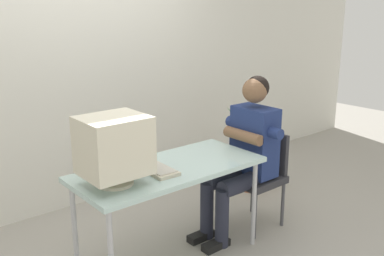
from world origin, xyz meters
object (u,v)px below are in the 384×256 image
(person_seated, at_px, (245,150))
(office_chair, at_px, (259,172))
(keyboard, at_px, (152,167))
(crt_monitor, at_px, (114,146))
(potted_plant, at_px, (253,158))
(desk, at_px, (169,174))

(person_seated, bearing_deg, office_chair, -0.00)
(keyboard, height_order, office_chair, office_chair)
(keyboard, height_order, person_seated, person_seated)
(crt_monitor, distance_m, person_seated, 1.26)
(crt_monitor, bearing_deg, keyboard, 13.40)
(office_chair, relative_size, potted_plant, 0.90)
(crt_monitor, xyz_separation_m, keyboard, (0.34, 0.08, -0.24))
(office_chair, xyz_separation_m, person_seated, (-0.19, 0.00, 0.24))
(office_chair, height_order, person_seated, person_seated)
(office_chair, bearing_deg, crt_monitor, -179.38)
(potted_plant, bearing_deg, desk, -160.10)
(keyboard, xyz_separation_m, office_chair, (1.07, -0.07, -0.28))
(crt_monitor, height_order, potted_plant, crt_monitor)
(keyboard, relative_size, potted_plant, 0.52)
(keyboard, distance_m, person_seated, 0.88)
(crt_monitor, height_order, person_seated, person_seated)
(desk, bearing_deg, potted_plant, 19.90)
(office_chair, bearing_deg, person_seated, 180.00)
(keyboard, xyz_separation_m, person_seated, (0.88, -0.07, -0.05))
(office_chair, xyz_separation_m, potted_plant, (0.54, 0.57, -0.14))
(potted_plant, bearing_deg, keyboard, -162.75)
(desk, bearing_deg, crt_monitor, -174.79)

